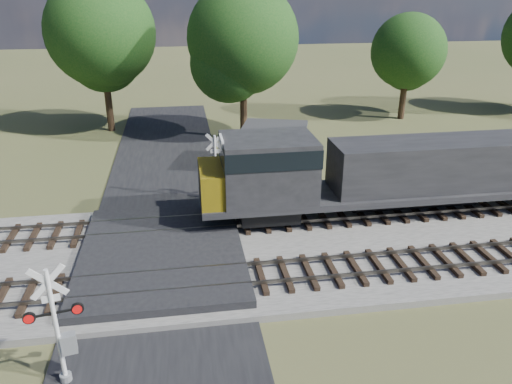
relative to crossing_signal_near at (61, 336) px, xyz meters
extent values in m
plane|color=#4B532C|center=(2.74, 6.39, -1.73)|extent=(160.00, 160.00, 0.00)
cube|color=gray|center=(12.74, 6.89, -1.58)|extent=(140.00, 10.00, 0.30)
cube|color=black|center=(2.74, 6.39, -1.69)|extent=(7.00, 60.00, 0.08)
cube|color=#262628|center=(2.74, 6.89, -1.41)|extent=(7.00, 9.00, 0.62)
cube|color=black|center=(4.74, 4.39, -1.34)|extent=(44.00, 2.60, 0.18)
cube|color=#524E46|center=(12.74, 3.67, -1.17)|extent=(140.00, 0.08, 0.15)
cube|color=#524E46|center=(12.74, 5.10, -1.17)|extent=(140.00, 0.08, 0.15)
cube|color=black|center=(4.74, 9.39, -1.34)|extent=(44.00, 2.60, 0.18)
cube|color=#524E46|center=(12.74, 8.67, -1.17)|extent=(140.00, 0.08, 0.15)
cube|color=#524E46|center=(12.74, 10.10, -1.17)|extent=(140.00, 0.08, 0.15)
cylinder|color=silver|center=(-0.08, -0.02, 0.29)|extent=(0.14, 0.14, 4.03)
cylinder|color=#94989A|center=(-0.08, -0.02, -1.58)|extent=(0.36, 0.36, 0.30)
cube|color=silver|center=(-0.08, -0.02, 1.90)|extent=(1.04, 0.25, 1.05)
cube|color=silver|center=(-0.08, -0.02, 1.90)|extent=(1.04, 0.25, 1.05)
cube|color=silver|center=(-0.08, -0.02, 1.35)|extent=(0.50, 0.13, 0.22)
cube|color=black|center=(-0.08, -0.02, 0.84)|extent=(1.59, 0.38, 0.06)
cylinder|color=red|center=(-0.73, -0.15, 0.84)|extent=(0.38, 0.17, 0.36)
cylinder|color=red|center=(0.56, 0.11, 0.84)|extent=(0.38, 0.17, 0.36)
cube|color=#94989A|center=(0.16, 0.03, -0.32)|extent=(0.50, 0.39, 0.65)
cylinder|color=silver|center=(5.63, 13.13, 0.18)|extent=(0.13, 0.13, 3.81)
cylinder|color=#94989A|center=(5.63, 13.13, -1.59)|extent=(0.34, 0.34, 0.29)
cube|color=silver|center=(5.63, 13.13, 1.70)|extent=(1.00, 0.10, 1.00)
cube|color=silver|center=(5.63, 13.13, 1.70)|extent=(1.00, 0.10, 1.00)
cube|color=silver|center=(5.63, 13.13, 1.17)|extent=(0.48, 0.06, 0.21)
cube|color=black|center=(5.63, 13.13, 0.70)|extent=(1.52, 0.16, 0.06)
cylinder|color=red|center=(6.24, 13.09, 0.70)|extent=(0.35, 0.12, 0.34)
cylinder|color=red|center=(5.01, 13.17, 0.70)|extent=(0.35, 0.12, 0.34)
cube|color=#94989A|center=(5.39, 13.14, -0.40)|extent=(0.45, 0.31, 0.62)
cube|color=#4E3821|center=(9.79, 17.76, -0.42)|extent=(4.66, 4.66, 2.61)
cube|color=#313133|center=(9.79, 17.76, 0.98)|extent=(5.13, 5.13, 0.19)
cylinder|color=black|center=(-1.78, 28.78, 1.27)|extent=(0.56, 0.56, 6.00)
sphere|color=#133C13|center=(-1.78, 28.78, 6.07)|extent=(8.39, 8.39, 8.39)
cylinder|color=black|center=(8.75, 24.86, 1.18)|extent=(0.56, 0.56, 5.82)
sphere|color=#133C13|center=(8.75, 24.86, 5.84)|extent=(8.15, 8.15, 8.15)
cylinder|color=black|center=(23.54, 28.81, 0.54)|extent=(0.56, 0.56, 4.55)
sphere|color=#133C13|center=(23.54, 28.81, 4.18)|extent=(6.36, 6.36, 6.36)
camera|label=1|loc=(3.86, -12.66, 9.67)|focal=35.00mm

